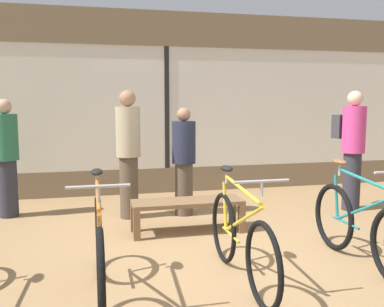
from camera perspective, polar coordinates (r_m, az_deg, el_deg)
The scene contains 10 objects.
ground_plane at distance 4.63m, azimuth 4.20°, elevation -13.98°, with size 24.00×24.00×0.00m, color #99754C.
shop_back_wall at distance 7.66m, azimuth -3.40°, elevation 6.92°, with size 12.00×0.08×3.20m.
bicycle_left at distance 3.79m, azimuth -12.24°, elevation -12.46°, with size 0.46×1.78×1.06m.
bicycle_center at distance 4.02m, azimuth 6.44°, elevation -11.32°, with size 0.46×1.77×1.04m.
bicycle_right at distance 4.67m, azimuth 21.64°, elevation -9.12°, with size 0.46×1.78×1.05m.
display_bench at distance 5.43m, azimuth -0.61°, elevation -6.99°, with size 1.40×0.44×0.41m.
customer_near_rack at distance 6.05m, azimuth -8.48°, elevation 0.31°, with size 0.38×0.38×1.80m.
customer_by_window at distance 6.59m, azimuth -23.51°, elevation -0.27°, with size 0.35×0.35×1.68m.
customer_mid_floor at distance 6.87m, azimuth 20.56°, elevation 0.93°, with size 0.47×0.56×1.80m.
customer_near_bench at distance 6.17m, azimuth -1.10°, elevation -0.80°, with size 0.47×0.47×1.56m.
Camera 1 is at (-1.30, -4.12, 1.67)m, focal length 40.00 mm.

